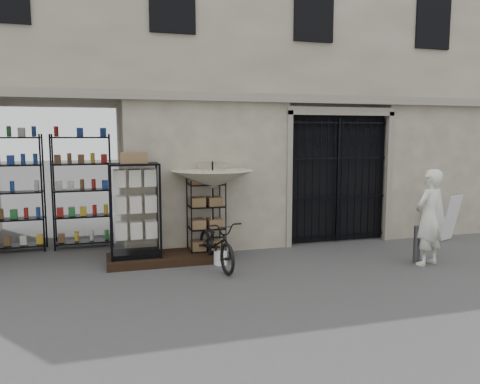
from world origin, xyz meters
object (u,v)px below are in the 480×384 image
object	(u,v)px
display_cabinet	(135,215)
white_bucket	(221,258)
steel_bollard	(417,244)
easel_sign	(444,217)
market_umbrella	(213,175)
bicycle	(217,267)
wire_rack	(206,219)
shopkeeper	(426,264)

from	to	relation	value
display_cabinet	white_bucket	bearing A→B (deg)	5.61
steel_bollard	easel_sign	distance (m)	2.40
easel_sign	steel_bollard	bearing A→B (deg)	-163.19
market_umbrella	white_bucket	bearing A→B (deg)	-88.27
display_cabinet	steel_bollard	world-z (taller)	display_cabinet
bicycle	steel_bollard	size ratio (longest dim) A/B	2.40
easel_sign	display_cabinet	bearing A→B (deg)	158.72
wire_rack	bicycle	world-z (taller)	wire_rack
white_bucket	easel_sign	bearing A→B (deg)	5.48
white_bucket	steel_bollard	xyz separation A→B (m)	(3.71, -0.95, 0.24)
shopkeeper	easel_sign	size ratio (longest dim) A/B	1.72
easel_sign	shopkeeper	bearing A→B (deg)	-158.49
steel_bollard	easel_sign	size ratio (longest dim) A/B	0.68
market_umbrella	bicycle	world-z (taller)	market_umbrella
display_cabinet	bicycle	size ratio (longest dim) A/B	1.12
market_umbrella	shopkeeper	world-z (taller)	market_umbrella
display_cabinet	shopkeeper	size ratio (longest dim) A/B	1.06
white_bucket	shopkeeper	xyz separation A→B (m)	(3.80, -1.13, -0.12)
white_bucket	shopkeeper	bearing A→B (deg)	-16.58
bicycle	steel_bollard	bearing A→B (deg)	-19.62
display_cabinet	white_bucket	distance (m)	1.83
market_umbrella	white_bucket	size ratio (longest dim) A/B	9.16
display_cabinet	market_umbrella	bearing A→B (deg)	25.18
display_cabinet	market_umbrella	xyz separation A→B (m)	(1.54, 0.06, 0.74)
market_umbrella	bicycle	xyz separation A→B (m)	(-0.10, -0.68, -1.69)
steel_bollard	shopkeeper	bearing A→B (deg)	-62.03
display_cabinet	white_bucket	xyz separation A→B (m)	(1.56, -0.49, -0.84)
bicycle	market_umbrella	bearing A→B (deg)	74.47
display_cabinet	easel_sign	size ratio (longest dim) A/B	1.82
bicycle	easel_sign	size ratio (longest dim) A/B	1.62
steel_bollard	shopkeeper	distance (m)	0.42
bicycle	easel_sign	distance (m)	5.76
bicycle	shopkeeper	xyz separation A→B (m)	(3.91, -1.00, 0.00)
market_umbrella	steel_bollard	distance (m)	4.23
display_cabinet	easel_sign	distance (m)	7.15
wire_rack	shopkeeper	world-z (taller)	wire_rack
bicycle	shopkeeper	bearing A→B (deg)	-21.82
white_bucket	bicycle	xyz separation A→B (m)	(-0.11, -0.13, -0.12)
bicycle	easel_sign	xyz separation A→B (m)	(5.69, 0.67, 0.55)
bicycle	steel_bollard	world-z (taller)	bicycle
white_bucket	market_umbrella	bearing A→B (deg)	91.73
wire_rack	display_cabinet	bearing A→B (deg)	-154.24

